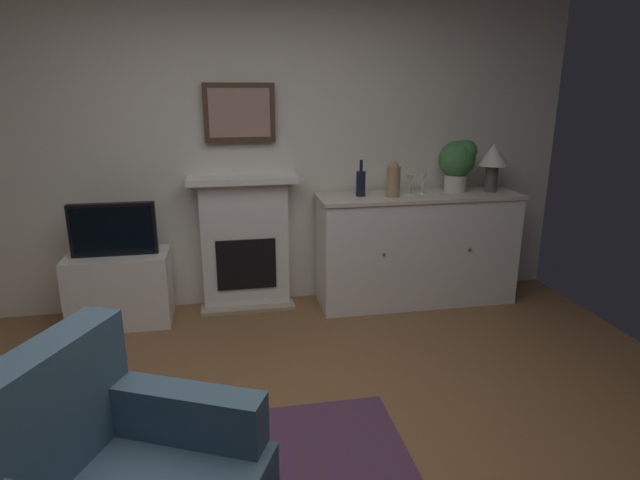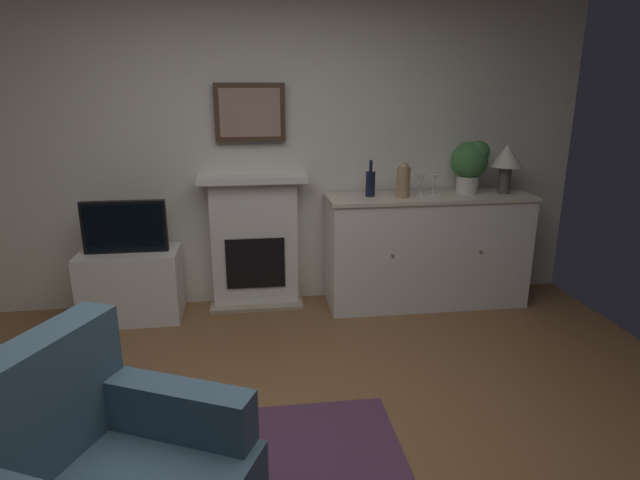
% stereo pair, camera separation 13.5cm
% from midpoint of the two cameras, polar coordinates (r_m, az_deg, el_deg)
% --- Properties ---
extents(wall_rear, '(5.34, 0.06, 2.76)m').
position_cam_midpoint_polar(wall_rear, '(4.31, -5.37, 10.96)').
color(wall_rear, silver).
rests_on(wall_rear, ground_plane).
extents(fireplace_unit, '(0.87, 0.30, 1.10)m').
position_cam_midpoint_polar(fireplace_unit, '(4.34, -6.26, -0.20)').
color(fireplace_unit, white).
rests_on(fireplace_unit, ground_plane).
extents(framed_picture, '(0.55, 0.04, 0.45)m').
position_cam_midpoint_polar(framed_picture, '(4.21, -6.72, 13.63)').
color(framed_picture, '#473323').
extents(sideboard_cabinet, '(1.68, 0.49, 0.94)m').
position_cam_midpoint_polar(sideboard_cabinet, '(4.46, 12.44, -1.11)').
color(sideboard_cabinet, white).
rests_on(sideboard_cabinet, ground_plane).
extents(table_lamp, '(0.26, 0.26, 0.40)m').
position_cam_midpoint_polar(table_lamp, '(4.56, 20.49, 8.25)').
color(table_lamp, '#4C4742').
rests_on(table_lamp, sideboard_cabinet).
extents(wine_bottle, '(0.08, 0.08, 0.29)m').
position_cam_midpoint_polar(wine_bottle, '(4.20, 6.44, 6.18)').
color(wine_bottle, black).
rests_on(wine_bottle, sideboard_cabinet).
extents(wine_glass_left, '(0.07, 0.07, 0.16)m').
position_cam_midpoint_polar(wine_glass_left, '(4.31, 11.82, 6.38)').
color(wine_glass_left, silver).
rests_on(wine_glass_left, sideboard_cabinet).
extents(wine_glass_center, '(0.07, 0.07, 0.16)m').
position_cam_midpoint_polar(wine_glass_center, '(4.35, 13.16, 6.41)').
color(wine_glass_center, silver).
rests_on(wine_glass_center, sideboard_cabinet).
extents(vase_decorative, '(0.11, 0.11, 0.28)m').
position_cam_midpoint_polar(vase_decorative, '(4.19, 9.98, 6.47)').
color(vase_decorative, '#9E7F5B').
rests_on(vase_decorative, sideboard_cabinet).
extents(tv_cabinet, '(0.75, 0.42, 0.56)m').
position_cam_midpoint_polar(tv_cabinet, '(4.36, -19.03, -4.67)').
color(tv_cabinet, white).
rests_on(tv_cabinet, ground_plane).
extents(tv_set, '(0.62, 0.07, 0.40)m').
position_cam_midpoint_polar(tv_set, '(4.20, -19.69, 1.35)').
color(tv_set, black).
rests_on(tv_set, tv_cabinet).
extents(potted_plant_small, '(0.30, 0.30, 0.43)m').
position_cam_midpoint_polar(potted_plant_small, '(4.48, 16.92, 8.14)').
color(potted_plant_small, beige).
rests_on(potted_plant_small, sideboard_cabinet).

